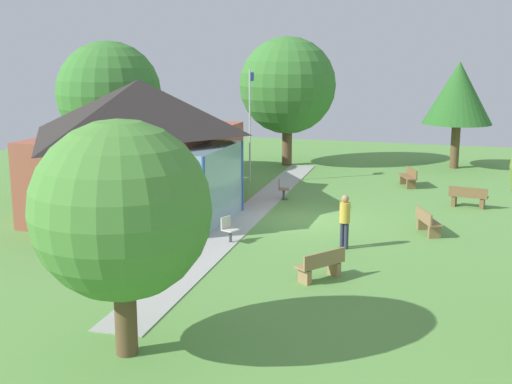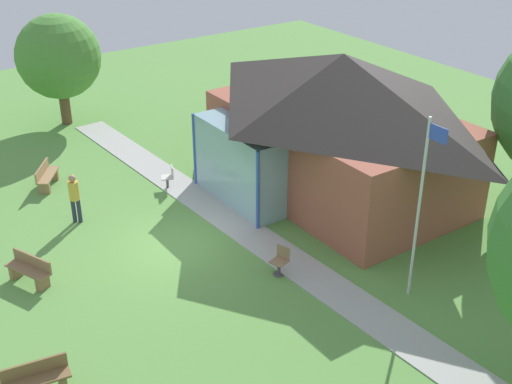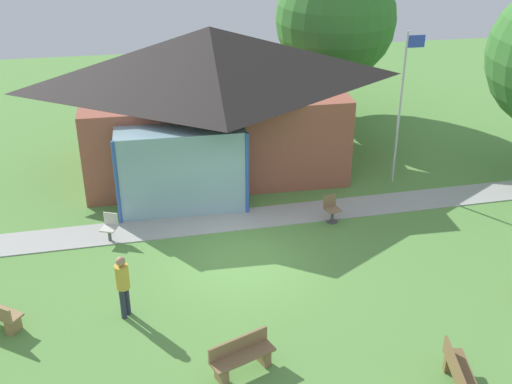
{
  "view_description": "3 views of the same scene",
  "coord_description": "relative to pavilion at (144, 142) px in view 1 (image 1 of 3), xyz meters",
  "views": [
    {
      "loc": [
        -23.81,
        -5.6,
        6.25
      ],
      "look_at": [
        -0.57,
        1.65,
        1.05
      ],
      "focal_mm": 47.34,
      "sensor_mm": 36.0,
      "label": 1
    },
    {
      "loc": [
        16.29,
        -8.41,
        11.27
      ],
      "look_at": [
        0.15,
        2.77,
        1.13
      ],
      "focal_mm": 47.4,
      "sensor_mm": 36.0,
      "label": 2
    },
    {
      "loc": [
        -2.21,
        -15.65,
        10.38
      ],
      "look_at": [
        0.71,
        1.88,
        1.09
      ],
      "focal_mm": 46.09,
      "sensor_mm": 36.0,
      "label": 3
    }
  ],
  "objects": [
    {
      "name": "tree_west_hedge",
      "position": [
        -11.94,
        -5.5,
        0.42
      ],
      "size": [
        3.66,
        3.66,
        4.92
      ],
      "color": "brown",
      "rests_on": "ground_plane"
    },
    {
      "name": "bench_mid_left",
      "position": [
        -6.23,
        -8.41,
        -2.25
      ],
      "size": [
        1.48,
        1.23,
        0.84
      ],
      "rotation": [
        0.0,
        0.0,
        5.67
      ],
      "color": "#9E7A51",
      "rests_on": "ground_plane"
    },
    {
      "name": "footpath",
      "position": [
        0.19,
        -4.23,
        -2.64
      ],
      "size": [
        22.8,
        2.42,
        0.03
      ],
      "primitive_type": "cube",
      "rotation": [
        0.0,
        0.0,
        0.05
      ],
      "color": "#ADADA8",
      "rests_on": "ground_plane"
    },
    {
      "name": "pavilion",
      "position": [
        0.0,
        0.0,
        0.0
      ],
      "size": [
        9.91,
        7.27,
        5.08
      ],
      "color": "#A35642",
      "rests_on": "ground_plane"
    },
    {
      "name": "patio_chair_lawn_spare",
      "position": [
        3.24,
        -4.74,
        -2.24
      ],
      "size": [
        0.55,
        0.55,
        0.86
      ],
      "rotation": [
        0.0,
        0.0,
        3.43
      ],
      "color": "#8C6B4C",
      "rests_on": "ground_plane"
    },
    {
      "name": "bench_lawn_far_right",
      "position": [
        7.58,
        -9.6,
        -2.25
      ],
      "size": [
        1.56,
        0.96,
        0.84
      ],
      "rotation": [
        0.0,
        0.0,
        0.37
      ],
      "color": "brown",
      "rests_on": "ground_plane"
    },
    {
      "name": "tree_east_hedge",
      "position": [
        11.55,
        -2.75,
        1.64
      ],
      "size": [
        5.15,
        5.15,
        6.88
      ],
      "color": "brown",
      "rests_on": "ground_plane"
    },
    {
      "name": "ground_plane",
      "position": [
        0.19,
        -6.37,
        -2.65
      ],
      "size": [
        44.0,
        44.0,
        0.0
      ],
      "primitive_type": "plane",
      "color": "#609947"
    },
    {
      "name": "tree_far_east",
      "position": [
        13.3,
        -11.49,
        1.29
      ],
      "size": [
        3.59,
        3.59,
        5.59
      ],
      "color": "brown",
      "rests_on": "ground_plane"
    },
    {
      "name": "bench_front_right",
      "position": [
        4.02,
        -12.24,
        -2.25
      ],
      "size": [
        0.67,
        1.55,
        0.84
      ],
      "rotation": [
        0.0,
        0.0,
        4.55
      ],
      "color": "brown",
      "rests_on": "ground_plane"
    },
    {
      "name": "flagpole",
      "position": [
        6.15,
        -2.39,
        0.29
      ],
      "size": [
        0.64,
        0.08,
        5.31
      ],
      "color": "silver",
      "rests_on": "ground_plane"
    },
    {
      "name": "patio_chair_west",
      "position": [
        -3.56,
        -4.77,
        -2.24
      ],
      "size": [
        0.57,
        0.57,
        0.86
      ],
      "rotation": [
        0.0,
        0.0,
        2.76
      ],
      "color": "beige",
      "rests_on": "ground_plane"
    },
    {
      "name": "tree_behind_pavilion_right",
      "position": [
        5.8,
        4.72,
        1.42
      ],
      "size": [
        5.07,
        5.07,
        6.62
      ],
      "color": "brown",
      "rests_on": "ground_plane"
    },
    {
      "name": "visitor_strolling_lawn",
      "position": [
        -3.07,
        -8.5,
        -1.63
      ],
      "size": [
        0.34,
        0.34,
        1.74
      ],
      "rotation": [
        0.0,
        0.0,
        4.14
      ],
      "color": "#2D3347",
      "rests_on": "ground_plane"
    },
    {
      "name": "bench_front_center",
      "position": [
        -0.5,
        -10.92,
        -2.25
      ],
      "size": [
        1.55,
        0.99,
        0.84
      ],
      "rotation": [
        0.0,
        0.0,
        3.55
      ],
      "color": "olive",
      "rests_on": "ground_plane"
    }
  ]
}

